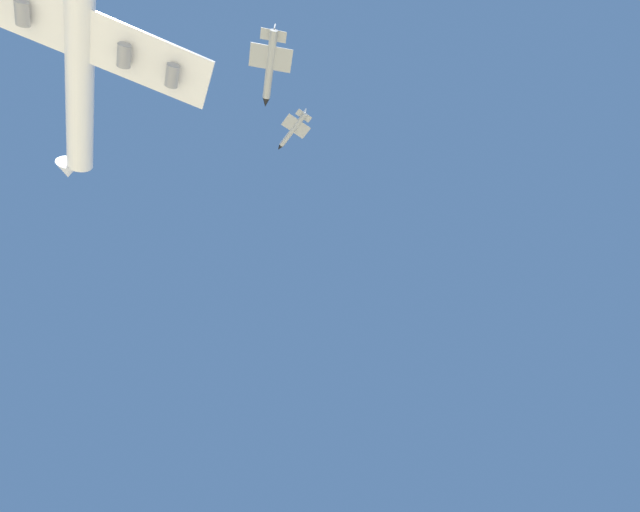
# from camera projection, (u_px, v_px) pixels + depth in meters

# --- Properties ---
(carrier_jet) EXTENTS (78.48, 59.98, 19.92)m
(carrier_jet) POSITION_uv_depth(u_px,v_px,m) (80.00, 34.00, 112.51)
(carrier_jet) COLOR white
(chase_jet_right_wing) EXTENTS (15.30, 8.87, 4.00)m
(chase_jet_right_wing) POSITION_uv_depth(u_px,v_px,m) (293.00, 130.00, 153.17)
(chase_jet_right_wing) COLOR #999EA3
(chase_jet_high_escort) EXTENTS (15.33, 8.70, 4.00)m
(chase_jet_high_escort) POSITION_uv_depth(u_px,v_px,m) (270.00, 66.00, 96.10)
(chase_jet_high_escort) COLOR #999EA3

